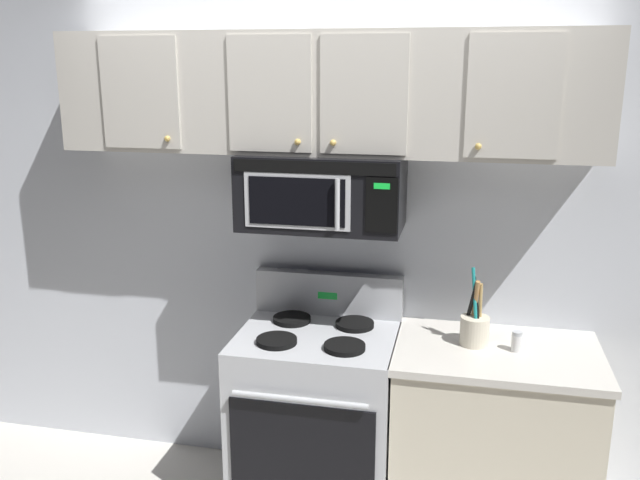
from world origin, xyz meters
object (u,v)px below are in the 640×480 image
(stove_range, at_px, (317,415))
(over_range_microwave, at_px, (322,191))
(utensil_crock_cream, at_px, (475,327))
(salt_shaker, at_px, (517,342))

(stove_range, bearing_deg, over_range_microwave, 90.14)
(over_range_microwave, xyz_separation_m, utensil_crock_cream, (0.73, -0.08, -0.59))
(stove_range, distance_m, over_range_microwave, 1.11)
(over_range_microwave, relative_size, salt_shaker, 8.02)
(over_range_microwave, relative_size, utensil_crock_cream, 2.08)
(stove_range, xyz_separation_m, over_range_microwave, (-0.00, 0.12, 1.11))
(stove_range, height_order, salt_shaker, stove_range)
(stove_range, relative_size, salt_shaker, 11.82)
(salt_shaker, bearing_deg, utensil_crock_cream, 168.22)
(over_range_microwave, distance_m, salt_shaker, 1.12)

